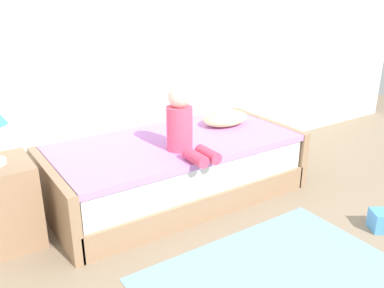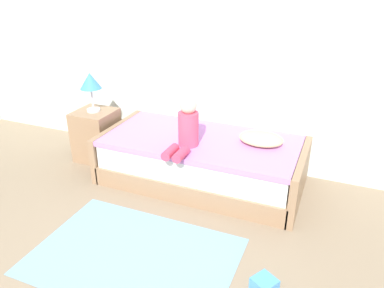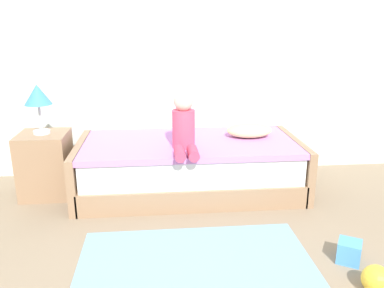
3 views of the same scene
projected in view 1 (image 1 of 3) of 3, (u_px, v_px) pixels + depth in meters
name	position (u px, v px, depth m)	size (l,w,h in m)	color
wall_rear	(142.00, 15.00, 3.55)	(7.20, 0.10, 2.90)	silver
bed	(176.00, 169.00, 3.49)	(2.11, 1.00, 0.50)	#997556
nightstand	(2.00, 205.00, 2.81)	(0.44, 0.44, 0.60)	#997556
child_figure	(183.00, 126.00, 3.11)	(0.20, 0.51, 0.50)	#E04C6B
pillow	(225.00, 118.00, 3.76)	(0.44, 0.30, 0.13)	#F2E58C
area_rug	(278.00, 281.00, 2.53)	(1.60, 1.10, 0.01)	#7AA8CC
toy_block	(381.00, 221.00, 3.04)	(0.15, 0.15, 0.15)	#4C99E5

